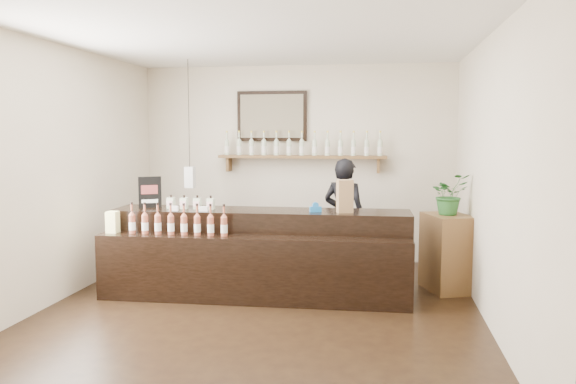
# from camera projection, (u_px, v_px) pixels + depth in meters

# --- Properties ---
(ground) EXTENTS (5.00, 5.00, 0.00)m
(ground) POSITION_uv_depth(u_px,v_px,m) (260.00, 310.00, 5.84)
(ground) COLOR black
(ground) RESTS_ON ground
(room_shell) EXTENTS (5.00, 5.00, 5.00)m
(room_shell) POSITION_uv_depth(u_px,v_px,m) (259.00, 146.00, 5.66)
(room_shell) COLOR beige
(room_shell) RESTS_ON ground
(back_wall_decor) EXTENTS (2.66, 0.96, 1.69)m
(back_wall_decor) POSITION_uv_depth(u_px,v_px,m) (285.00, 139.00, 8.01)
(back_wall_decor) COLOR brown
(back_wall_decor) RESTS_ON ground
(counter) EXTENTS (3.44, 1.01, 1.12)m
(counter) POSITION_uv_depth(u_px,v_px,m) (257.00, 255.00, 6.38)
(counter) COLOR black
(counter) RESTS_ON ground
(promo_sign) EXTENTS (0.24, 0.14, 0.37)m
(promo_sign) POSITION_uv_depth(u_px,v_px,m) (150.00, 192.00, 6.62)
(promo_sign) COLOR black
(promo_sign) RESTS_ON counter
(paper_bag) EXTENTS (0.20, 0.17, 0.37)m
(paper_bag) POSITION_uv_depth(u_px,v_px,m) (345.00, 196.00, 6.21)
(paper_bag) COLOR olive
(paper_bag) RESTS_ON counter
(tape_dispenser) EXTENTS (0.14, 0.09, 0.11)m
(tape_dispenser) POSITION_uv_depth(u_px,v_px,m) (316.00, 208.00, 6.28)
(tape_dispenser) COLOR blue
(tape_dispenser) RESTS_ON counter
(side_cabinet) EXTENTS (0.63, 0.73, 0.89)m
(side_cabinet) POSITION_uv_depth(u_px,v_px,m) (447.00, 253.00, 6.55)
(side_cabinet) COLOR brown
(side_cabinet) RESTS_ON ground
(potted_plant) EXTENTS (0.56, 0.54, 0.48)m
(potted_plant) POSITION_uv_depth(u_px,v_px,m) (449.00, 194.00, 6.48)
(potted_plant) COLOR #265F27
(potted_plant) RESTS_ON side_cabinet
(shopkeeper) EXTENTS (0.73, 0.60, 1.72)m
(shopkeeper) POSITION_uv_depth(u_px,v_px,m) (344.00, 210.00, 7.14)
(shopkeeper) COLOR black
(shopkeeper) RESTS_ON ground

